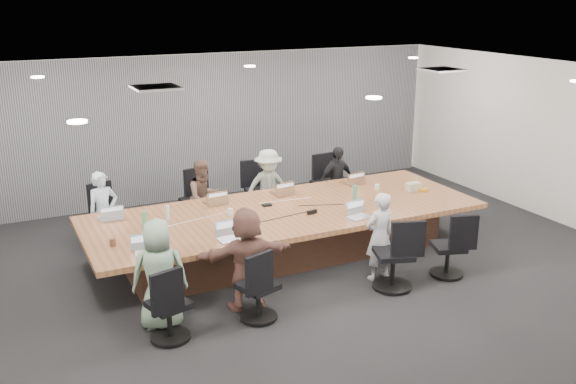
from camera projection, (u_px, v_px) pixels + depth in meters
name	position (u px, v px, depth m)	size (l,w,h in m)	color
floor	(300.00, 267.00, 9.53)	(10.00, 8.00, 0.00)	black
ceiling	(301.00, 77.00, 8.70)	(10.00, 8.00, 0.00)	white
wall_back	(208.00, 126.00, 12.55)	(10.00, 2.80, 0.00)	silver
wall_front	(504.00, 287.00, 5.68)	(10.00, 2.80, 0.00)	silver
wall_right	(555.00, 142.00, 11.20)	(8.00, 2.80, 0.00)	silver
curtain	(209.00, 127.00, 12.48)	(9.80, 0.04, 2.80)	slate
conference_table	(285.00, 231.00, 9.84)	(6.00, 2.20, 0.74)	#4C2E20
chair_0	(101.00, 222.00, 10.28)	(0.51, 0.51, 0.75)	black
chair_1	(198.00, 205.00, 10.95)	(0.57, 0.57, 0.85)	black
chair_2	(261.00, 195.00, 11.43)	(0.59, 0.59, 0.88)	black
chair_3	(327.00, 187.00, 12.00)	(0.55, 0.55, 0.82)	black
chair_4	(169.00, 311.00, 7.43)	(0.50, 0.50, 0.74)	black
chair_5	(258.00, 292.00, 7.90)	(0.50, 0.50, 0.74)	black
chair_6	(393.00, 259.00, 8.71)	(0.57, 0.57, 0.85)	black
chair_7	(448.00, 252.00, 9.12)	(0.50, 0.50, 0.74)	black
person_0	(104.00, 213.00, 9.90)	(0.47, 0.31, 1.29)	silver
laptop_0	(110.00, 217.00, 9.40)	(0.34, 0.23, 0.02)	#B2B2B7
person_1	(204.00, 198.00, 10.58)	(0.63, 0.49, 1.30)	brown
laptop_1	(215.00, 202.00, 10.08)	(0.34, 0.23, 0.02)	#8C6647
person_2	(268.00, 188.00, 11.06)	(0.87, 0.50, 1.35)	#929E93
laptop_2	(282.00, 192.00, 10.56)	(0.36, 0.24, 0.02)	#8C6647
person_3	(336.00, 181.00, 11.63)	(0.74, 0.31, 1.26)	black
laptop_3	(352.00, 182.00, 11.13)	(0.36, 0.25, 0.02)	#8C6647
person_4	(159.00, 274.00, 7.63)	(0.67, 0.44, 1.37)	gray
laptop_4	(148.00, 253.00, 8.09)	(0.30, 0.21, 0.02)	#B2B2B7
person_5	(247.00, 259.00, 8.11)	(1.26, 0.40, 1.35)	brown
laptop_5	(231.00, 239.00, 8.56)	(0.35, 0.24, 0.02)	#B2B2B7
person_6	(380.00, 236.00, 8.95)	(0.47, 0.31, 1.28)	#B9BAC1
laptop_6	(359.00, 217.00, 9.39)	(0.34, 0.23, 0.02)	#B2B2B7
bottle_green_left	(145.00, 220.00, 8.93)	(0.07, 0.07, 0.25)	#529F6F
bottle_green_right	(355.00, 194.00, 10.05)	(0.08, 0.08, 0.28)	#529F6F
bottle_clear	(168.00, 213.00, 9.28)	(0.06, 0.06, 0.21)	silver
cup_white_far	(230.00, 212.00, 9.51)	(0.08, 0.08, 0.10)	white
cup_white_near	(377.00, 187.00, 10.72)	(0.07, 0.07, 0.09)	white
mug_brown	(113.00, 242.00, 8.34)	(0.08, 0.08, 0.10)	brown
mic_left	(238.00, 226.00, 9.02)	(0.15, 0.10, 0.03)	black
mic_right	(267.00, 205.00, 9.91)	(0.14, 0.09, 0.03)	black
stapler	(312.00, 212.00, 9.54)	(0.16, 0.04, 0.06)	black
canvas_bag	(413.00, 187.00, 10.67)	(0.25, 0.15, 0.13)	#BEB796
snack_packet	(423.00, 189.00, 10.68)	(0.16, 0.11, 0.04)	orange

